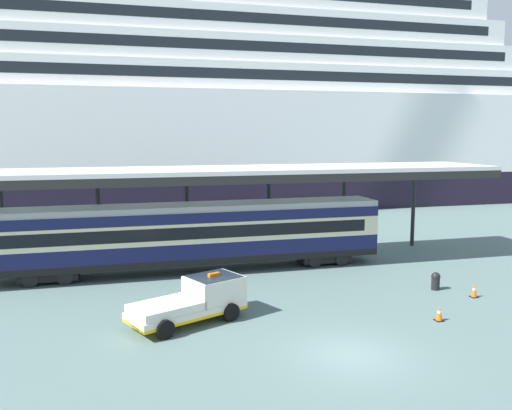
{
  "coord_description": "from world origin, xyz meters",
  "views": [
    {
      "loc": [
        -8.43,
        -17.44,
        8.32
      ],
      "look_at": [
        -1.18,
        9.63,
        4.5
      ],
      "focal_mm": 37.04,
      "sensor_mm": 36.0,
      "label": 1
    }
  ],
  "objects_px": {
    "traffic_cone_near": "(439,313)",
    "traffic_cone_far": "(474,290)",
    "cruise_ship": "(45,86)",
    "quay_bollard": "(436,280)",
    "train_carriage": "(194,234)",
    "service_truck": "(197,299)"
  },
  "relations": [
    {
      "from": "train_carriage",
      "to": "traffic_cone_near",
      "type": "height_order",
      "value": "train_carriage"
    },
    {
      "from": "cruise_ship",
      "to": "quay_bollard",
      "type": "distance_m",
      "value": 47.71
    },
    {
      "from": "cruise_ship",
      "to": "service_truck",
      "type": "distance_m",
      "value": 43.92
    },
    {
      "from": "traffic_cone_near",
      "to": "quay_bollard",
      "type": "distance_m",
      "value": 4.94
    },
    {
      "from": "service_truck",
      "to": "cruise_ship",
      "type": "bearing_deg",
      "value": 104.38
    },
    {
      "from": "traffic_cone_near",
      "to": "quay_bollard",
      "type": "relative_size",
      "value": 0.73
    },
    {
      "from": "cruise_ship",
      "to": "traffic_cone_far",
      "type": "bearing_deg",
      "value": -59.06
    },
    {
      "from": "quay_bollard",
      "to": "traffic_cone_far",
      "type": "bearing_deg",
      "value": -55.51
    },
    {
      "from": "service_truck",
      "to": "traffic_cone_far",
      "type": "height_order",
      "value": "service_truck"
    },
    {
      "from": "cruise_ship",
      "to": "quay_bollard",
      "type": "xyz_separation_m",
      "value": [
        23.5,
        -39.45,
        -12.97
      ]
    },
    {
      "from": "cruise_ship",
      "to": "service_truck",
      "type": "xyz_separation_m",
      "value": [
        10.46,
        -40.79,
        -12.49
      ]
    },
    {
      "from": "traffic_cone_near",
      "to": "traffic_cone_far",
      "type": "height_order",
      "value": "traffic_cone_far"
    },
    {
      "from": "traffic_cone_near",
      "to": "train_carriage",
      "type": "bearing_deg",
      "value": 129.15
    },
    {
      "from": "cruise_ship",
      "to": "quay_bollard",
      "type": "relative_size",
      "value": 127.15
    },
    {
      "from": "cruise_ship",
      "to": "train_carriage",
      "type": "relative_size",
      "value": 5.32
    },
    {
      "from": "traffic_cone_far",
      "to": "quay_bollard",
      "type": "xyz_separation_m",
      "value": [
        -1.15,
        1.67,
        0.15
      ]
    },
    {
      "from": "train_carriage",
      "to": "service_truck",
      "type": "bearing_deg",
      "value": -97.72
    },
    {
      "from": "train_carriage",
      "to": "service_truck",
      "type": "xyz_separation_m",
      "value": [
        -1.16,
        -8.55,
        -1.32
      ]
    },
    {
      "from": "train_carriage",
      "to": "traffic_cone_near",
      "type": "bearing_deg",
      "value": -50.85
    },
    {
      "from": "cruise_ship",
      "to": "traffic_cone_far",
      "type": "xyz_separation_m",
      "value": [
        24.65,
        -41.11,
        -13.12
      ]
    },
    {
      "from": "cruise_ship",
      "to": "quay_bollard",
      "type": "bearing_deg",
      "value": -59.22
    },
    {
      "from": "train_carriage",
      "to": "cruise_ship",
      "type": "bearing_deg",
      "value": 109.82
    }
  ]
}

